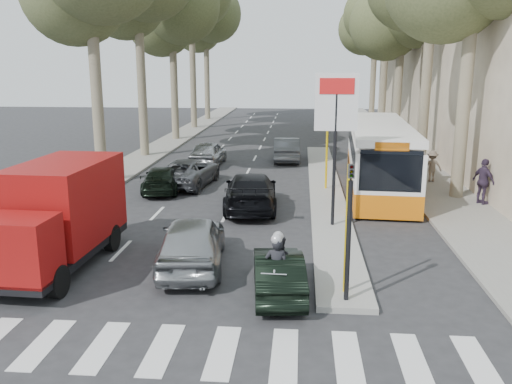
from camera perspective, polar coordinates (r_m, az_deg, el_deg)
ground at (r=15.50m, az=-3.23°, el=-9.04°), size 120.00×120.00×0.00m
sidewalk_right at (r=40.15m, az=14.19°, el=4.57°), size 3.20×70.00×0.12m
median_left at (r=43.76m, az=-8.55°, el=5.53°), size 2.40×64.00×0.12m
traffic_island at (r=25.87m, az=7.34°, el=0.24°), size 1.50×26.00×0.16m
building_far at (r=50.07m, az=21.14°, el=14.89°), size 11.00×20.00×16.00m
billboard at (r=19.34m, az=8.37°, el=6.70°), size 1.50×12.10×5.60m
traffic_light_island at (r=13.19m, az=9.83°, el=-1.84°), size 0.16×0.41×3.60m
tree_l_c at (r=43.62m, az=-8.68°, el=18.64°), size 7.40×7.20×13.71m
tree_l_e at (r=59.35m, az=-5.17°, el=17.95°), size 7.40×7.20×14.49m
tree_r_c at (r=41.07m, az=15.36°, el=18.19°), size 7.40×7.20×13.32m
tree_r_d at (r=49.08m, az=13.85°, el=19.03°), size 7.40×7.20×14.88m
tree_r_e at (r=56.93m, az=12.64°, el=17.55°), size 7.40×7.20×14.10m
silver_hatchback at (r=16.15m, az=-6.75°, el=-5.20°), size 2.34×4.78×1.57m
dark_hatchback at (r=14.31m, az=2.35°, el=-8.42°), size 1.61×3.69×1.18m
queue_car_a at (r=27.03m, az=-7.15°, el=2.09°), size 2.83×5.09×1.35m
queue_car_b at (r=22.43m, az=-0.56°, el=0.09°), size 2.48×5.34×1.51m
queue_car_c at (r=32.39m, az=-5.08°, el=4.11°), size 1.86×4.34×1.46m
queue_car_d at (r=33.81m, az=3.26°, el=4.52°), size 1.68×4.46×1.45m
queue_car_e at (r=25.94m, az=-9.83°, el=1.34°), size 2.18×4.26×1.18m
red_truck at (r=16.85m, az=-20.15°, el=-2.19°), size 2.41×5.83×3.07m
city_bus at (r=26.77m, az=12.79°, el=3.93°), size 3.36×12.18×3.17m
motorcycle at (r=13.88m, az=2.24°, el=-8.08°), size 0.79×2.14×1.82m
pedestrian_near at (r=24.65m, az=22.84°, el=1.03°), size 1.03×1.26×1.93m
pedestrian_far at (r=28.56m, az=18.04°, el=2.60°), size 1.04×0.53×1.56m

